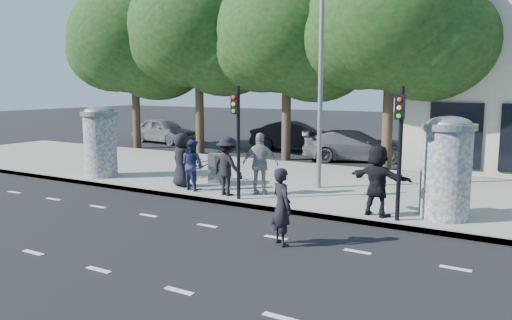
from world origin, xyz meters
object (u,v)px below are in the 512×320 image
Objects in this scene: ped_c at (192,165)px; car_right at (355,146)px; ad_column_right at (447,165)px; ped_e at (260,164)px; street_lamp at (320,47)px; car_left at (164,130)px; traffic_pole_far at (400,140)px; car_mid at (295,136)px; traffic_pole_near at (237,131)px; ped_a at (182,160)px; bicycle at (203,165)px; cabinet_right at (433,191)px; man_road at (282,207)px; ad_column_left at (100,140)px; ped_d at (227,166)px; cabinet_left at (216,168)px; ped_f at (378,180)px.

car_right is at bearing -92.19° from ped_c.
ped_e is at bearing 179.40° from ad_column_right.
car_left is (-14.29, 8.76, -4.02)m from street_lamp.
car_left is (-18.69, 10.69, -0.76)m from ad_column_right.
traffic_pole_far reaches higher than car_mid.
traffic_pole_near is 1.86× the size of ped_a.
street_lamp is at bearing -162.62° from car_mid.
cabinet_right is at bearing -102.44° from bicycle.
ped_a reaches higher than man_road.
ped_a is at bearing 0.06° from ad_column_left.
traffic_pole_near is 1.74× the size of ped_e.
ped_c is 7.54m from cabinet_right.
man_road is (3.55, -3.14, -0.19)m from ped_d.
ped_d is 0.37× the size of car_right.
car_mid is 4.77m from car_right.
ad_column_right is at bearing 8.89° from traffic_pole_near.
ped_d reaches higher than bicycle.
traffic_pole_far is at bearing -35.88° from cabinet_left.
ped_c is 0.35× the size of car_mid.
ped_a is 2.96m from ped_e.
cabinet_left is at bearing -163.12° from street_lamp.
ped_c is 0.85× the size of ped_e.
car_right is (6.68, 9.61, -0.81)m from ad_column_left.
traffic_pole_far is 1.93× the size of man_road.
ped_a is at bearing -177.59° from bicycle.
car_right is (4.25, -2.16, -0.06)m from car_mid.
ped_c is 0.33× the size of car_right.
car_mid is at bearing 78.35° from ad_column_left.
ped_a is at bearing 3.73° from ped_d.
man_road is at bearing -135.97° from bicycle.
car_right is (-1.32, 7.48, -4.06)m from street_lamp.
street_lamp is 1.59× the size of car_right.
street_lamp is at bearing 14.94° from ad_column_left.
cabinet_left is at bearing -1.06° from ped_f.
ad_column_left is at bearing 121.73° from car_right.
ped_f is (10.80, -0.45, -0.44)m from ad_column_left.
traffic_pole_far is 15.44m from car_mid.
car_mid is at bearing 39.62° from car_right.
cabinet_right is (7.50, 0.74, -0.22)m from ped_c.
ped_e reaches higher than man_road.
ad_column_left is 1.59× the size of ped_c.
street_lamp is 4.28m from ped_e.
ped_a reaches higher than cabinet_left.
ad_column_left is 1.40× the size of ped_f.
ped_f is 0.38× the size of car_right.
car_left is at bearing 148.50° from street_lamp.
car_right is (0.08, 10.32, -1.50)m from traffic_pole_near.
traffic_pole_far reaches higher than cabinet_right.
traffic_pole_far is 0.71× the size of car_mid.
traffic_pole_far reaches higher than ped_a.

